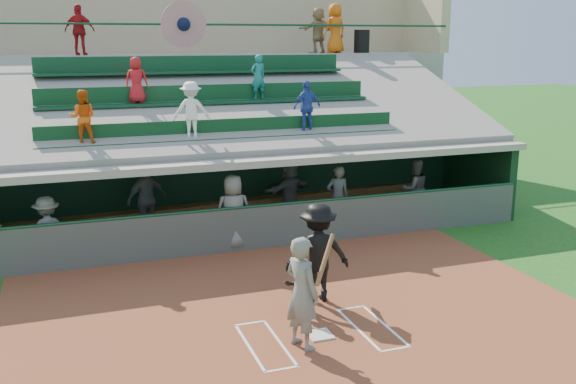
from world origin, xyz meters
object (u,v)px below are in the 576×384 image
object	(u,v)px
home_plate	(320,335)
trash_bin	(362,42)
batter_at_plate	(302,292)
catcher	(299,283)

from	to	relation	value
home_plate	trash_bin	world-z (taller)	trash_bin
home_plate	batter_at_plate	world-z (taller)	batter_at_plate
home_plate	catcher	distance (m)	1.18
trash_bin	catcher	bearing A→B (deg)	-120.59
batter_at_plate	trash_bin	bearing A→B (deg)	60.58
home_plate	trash_bin	xyz separation A→B (m)	(6.62, 12.26, 4.99)
catcher	batter_at_plate	bearing A→B (deg)	68.87
home_plate	catcher	xyz separation A→B (m)	(-0.02, 1.02, 0.59)
home_plate	batter_at_plate	xyz separation A→B (m)	(-0.44, -0.27, 0.97)
batter_at_plate	trash_bin	distance (m)	14.93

